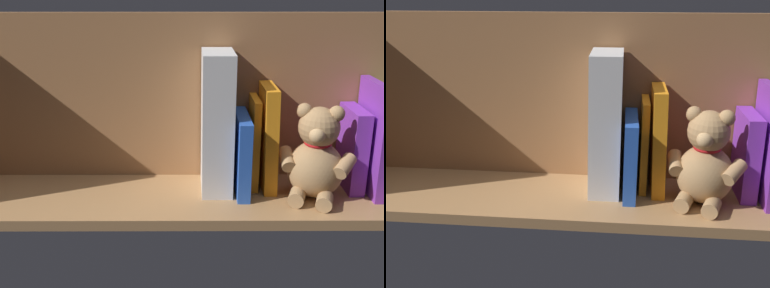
{
  "view_description": "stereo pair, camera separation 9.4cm",
  "coord_description": "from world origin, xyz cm",
  "views": [
    {
      "loc": [
        0.32,
        88.74,
        42.53
      ],
      "look_at": [
        0.0,
        0.0,
        10.95
      ],
      "focal_mm": 42.89,
      "sensor_mm": 36.0,
      "label": 1
    },
    {
      "loc": [
        -9.08,
        88.27,
        42.53
      ],
      "look_at": [
        0.0,
        0.0,
        10.95
      ],
      "focal_mm": 42.89,
      "sensor_mm": 36.0,
      "label": 2
    }
  ],
  "objects": [
    {
      "name": "book_5",
      "position": [
        -16.48,
        -3.35,
        11.17
      ],
      "size": [
        3.27,
        11.34,
        22.41
      ],
      "primitive_type": "cube",
      "rotation": [
        0.0,
        0.03,
        0.0
      ],
      "color": "orange",
      "rests_on": "ground_plane"
    },
    {
      "name": "book_3",
      "position": [
        -37.89,
        -1.59,
        11.75
      ],
      "size": [
        2.28,
        14.86,
        23.53
      ],
      "primitive_type": "cube",
      "rotation": [
        0.0,
        0.02,
        0.0
      ],
      "color": "purple",
      "rests_on": "ground_plane"
    },
    {
      "name": "ground_plane",
      "position": [
        0.0,
        0.0,
        -1.1
      ],
      "size": [
        107.94,
        24.84,
        2.2
      ],
      "primitive_type": "cube",
      "color": "#A87A4C"
    },
    {
      "name": "dictionary_thick_white",
      "position": [
        -5.54,
        -2.57,
        14.74
      ],
      "size": [
        6.37,
        12.71,
        29.47
      ],
      "primitive_type": "cube",
      "color": "silver",
      "rests_on": "ground_plane"
    },
    {
      "name": "book_6",
      "position": [
        -13.61,
        -4.21,
        9.82
      ],
      "size": [
        1.49,
        9.63,
        19.65
      ],
      "primitive_type": "cube",
      "color": "orange",
      "rests_on": "ground_plane"
    },
    {
      "name": "shelf_back_panel",
      "position": [
        0.0,
        -10.17,
        18.24
      ],
      "size": [
        107.94,
        1.5,
        36.47
      ],
      "primitive_type": "cube",
      "color": "#9B683F",
      "rests_on": "ground_plane"
    },
    {
      "name": "teddy_bear",
      "position": [
        -25.59,
        1.95,
        8.68
      ],
      "size": [
        15.08,
        15.06,
        19.73
      ],
      "rotation": [
        0.0,
        0.0,
        -0.34
      ],
      "color": "tan",
      "rests_on": "ground_plane"
    },
    {
      "name": "book_7",
      "position": [
        -10.8,
        -1.66,
        8.29
      ],
      "size": [
        2.6,
        14.73,
        16.59
      ],
      "primitive_type": "cube",
      "color": "blue",
      "rests_on": "ground_plane"
    },
    {
      "name": "book_4",
      "position": [
        -34.61,
        -3.16,
        8.81
      ],
      "size": [
        3.43,
        11.72,
        17.67
      ],
      "primitive_type": "cube",
      "rotation": [
        0.0,
        0.01,
        0.0
      ],
      "color": "purple",
      "rests_on": "ground_plane"
    }
  ]
}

